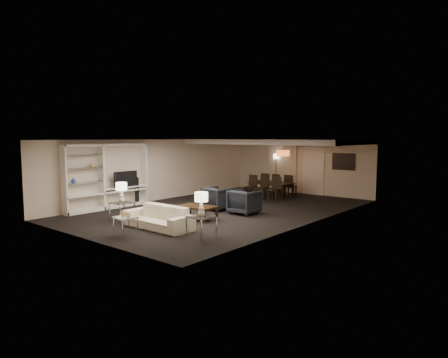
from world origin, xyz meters
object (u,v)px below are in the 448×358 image
side_table_left (122,211)px  table_lamp_left (121,192)px  armchair_left (218,198)px  table_lamp_right (201,204)px  chair_nm (262,188)px  sofa (158,217)px  floor_speaker (137,191)px  chair_fr (291,186)px  side_table_right (201,227)px  pendant_light (283,153)px  dining_table (271,190)px  marble_table (126,226)px  chair_nl (251,186)px  vase_blue (73,180)px  television (124,179)px  chair_fl (267,184)px  coffee_table (197,213)px  armchair_right (244,202)px  chair_nr (274,189)px  vase_amber (92,165)px  chair_fm (279,185)px  floor_lamp (276,173)px

side_table_left → table_lamp_left: (0.00, 0.00, 0.60)m
armchair_left → table_lamp_right: table_lamp_right is taller
armchair_left → chair_nm: bearing=-82.5°
sofa → floor_speaker: (-3.67, 2.11, 0.21)m
chair_fr → side_table_right: bearing=100.8°
chair_nm → pendant_light: bearing=45.8°
side_table_left → dining_table: 7.08m
marble_table → chair_nl: (-1.39, 7.47, 0.23)m
sofa → chair_nm: (-0.79, 6.37, 0.16)m
armchair_left → side_table_right: (2.30, -3.30, -0.13)m
chair_nm → vase_blue: bearing=-113.8°
television → chair_fl: (2.37, 6.08, -0.56)m
chair_nm → sofa: bearing=-83.0°
coffee_table → floor_speaker: size_ratio=1.13×
marble_table → chair_nl: 7.60m
coffee_table → dining_table: dining_table is taller
floor_speaker → dining_table: (2.89, 4.91, -0.21)m
armchair_right → chair_nr: size_ratio=0.93×
sofa → vase_blue: vase_blue is taller
marble_table → vase_amber: 4.26m
armchair_right → dining_table: armchair_right is taller
table_lamp_left → marble_table: 2.12m
coffee_table → vase_amber: vase_amber is taller
coffee_table → chair_nl: chair_nl is taller
pendant_light → chair_fr: pendant_light is taller
chair_fm → floor_lamp: size_ratio=0.54×
sofa → dining_table: size_ratio=1.19×
pendant_light → chair_fm: size_ratio=0.54×
chair_fr → coffee_table: bearing=88.8°
pendant_light → coffee_table: pendant_light is taller
chair_fm → floor_lamp: 1.38m
marble_table → chair_fr: size_ratio=0.52×
table_lamp_right → chair_fr: (-1.89, 7.67, -0.39)m
coffee_table → chair_nl: bearing=106.2°
chair_nr → pendant_light: bearing=84.1°
vase_amber → vase_blue: bearing=-90.0°
floor_lamp → coffee_table: bearing=-77.3°
table_lamp_left → chair_nr: size_ratio=0.65×
dining_table → chair_nr: (0.60, -0.65, 0.16)m
floor_lamp → chair_fl: bearing=-78.5°
chair_fl → floor_lamp: (-0.21, 1.03, 0.42)m
coffee_table → vase_amber: 4.25m
table_lamp_left → chair_nl: size_ratio=0.65×
side_table_left → chair_fl: chair_fl is taller
pendant_light → dining_table: bearing=178.4°
coffee_table → table_lamp_left: bearing=-136.7°
table_lamp_left → television: size_ratio=0.62×
vase_amber → chair_nr: vase_amber is taller
table_lamp_left → floor_speaker: 2.91m
coffee_table → side_table_left: bearing=-136.7°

